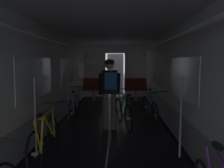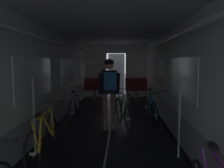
% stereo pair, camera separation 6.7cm
% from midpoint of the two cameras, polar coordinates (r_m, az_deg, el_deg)
% --- Properties ---
extents(train_car_shell, '(3.14, 12.34, 2.57)m').
position_cam_midpoint_polar(train_car_shell, '(5.46, -0.71, 5.85)').
color(train_car_shell, black).
rests_on(train_car_shell, ground).
extents(bench_seat_far_left, '(0.98, 0.51, 0.95)m').
position_cam_midpoint_polar(bench_seat_far_left, '(10.06, -4.69, -0.71)').
color(bench_seat_far_left, gray).
rests_on(bench_seat_far_left, ground).
extents(bench_seat_far_right, '(0.98, 0.51, 0.95)m').
position_cam_midpoint_polar(bench_seat_far_right, '(10.01, 5.60, -0.75)').
color(bench_seat_far_right, gray).
rests_on(bench_seat_far_right, ground).
extents(bicycle_yellow, '(0.44, 1.69, 0.95)m').
position_cam_midpoint_polar(bicycle_yellow, '(4.12, -16.59, -12.90)').
color(bicycle_yellow, black).
rests_on(bicycle_yellow, ground).
extents(bicycle_silver, '(0.44, 1.69, 0.95)m').
position_cam_midpoint_polar(bicycle_silver, '(6.62, -9.53, -5.70)').
color(bicycle_silver, black).
rests_on(bicycle_silver, ground).
extents(bicycle_teal, '(0.52, 1.69, 0.96)m').
position_cam_midpoint_polar(bicycle_teal, '(6.44, 9.23, -6.05)').
color(bicycle_teal, black).
rests_on(bicycle_teal, ground).
extents(person_cyclist_aisle, '(0.55, 0.43, 1.73)m').
position_cam_midpoint_polar(person_cyclist_aisle, '(5.58, -0.92, -0.59)').
color(person_cyclist_aisle, brown).
rests_on(person_cyclist_aisle, ground).
extents(bicycle_green_in_aisle, '(0.52, 1.66, 0.95)m').
position_cam_midpoint_polar(bicycle_green_in_aisle, '(5.95, 2.55, -6.92)').
color(bicycle_green_in_aisle, black).
rests_on(bicycle_green_in_aisle, ground).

